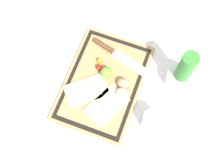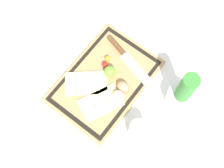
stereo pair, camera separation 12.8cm
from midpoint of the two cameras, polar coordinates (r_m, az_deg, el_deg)
ground_plane at (r=1.32m, az=-4.34°, el=-0.38°), size 6.00×6.00×0.00m
cutting_board at (r=1.31m, az=-4.37°, el=-0.24°), size 0.45×0.31×0.02m
pizza_slice_near at (r=1.29m, az=-7.61°, el=-1.59°), size 0.19×0.20×0.02m
pizza_slice_far at (r=1.26m, az=-3.74°, el=-4.20°), size 0.20×0.17×0.02m
knife at (r=1.34m, az=-2.52°, el=5.56°), size 0.11×0.29×0.02m
egg_brown at (r=1.27m, az=-0.73°, el=-0.29°), size 0.04×0.05×0.04m
egg_pink at (r=1.26m, az=-0.98°, el=-2.06°), size 0.04×0.05×0.04m
lime at (r=1.29m, az=-3.82°, el=1.71°), size 0.05×0.05×0.05m
cherry_tomato_red at (r=1.31m, az=-5.14°, el=2.66°), size 0.03×0.03×0.03m
cherry_tomato_yellow at (r=1.32m, az=-5.04°, el=3.91°), size 0.02×0.02×0.02m
herb_pot at (r=1.26m, az=9.89°, el=1.38°), size 0.11×0.11×0.24m
sauce_jar at (r=1.23m, az=4.29°, el=-7.12°), size 0.08×0.08×0.09m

